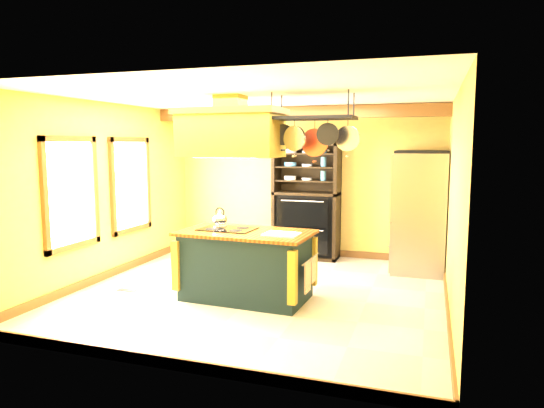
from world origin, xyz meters
The scene contains 15 objects.
floor centered at (0.00, 0.00, 0.00)m, with size 5.00×5.00×0.00m, color beige.
ceiling centered at (0.00, 0.00, 2.70)m, with size 5.00×5.00×0.00m, color white.
wall_back centered at (0.00, 2.50, 1.35)m, with size 5.00×0.02×2.70m, color #DAB950.
wall_front centered at (0.00, -2.50, 1.35)m, with size 5.00×0.02×2.70m, color #DAB950.
wall_left centered at (-2.50, 0.00, 1.35)m, with size 0.02×5.00×2.70m, color #DAB950.
wall_right centered at (2.50, 0.00, 1.35)m, with size 0.02×5.00×2.70m, color #DAB950.
ceiling_beam centered at (0.00, 1.70, 2.59)m, with size 5.00×0.15×0.20m, color brown.
window_near centered at (-2.47, -0.80, 1.40)m, with size 0.06×1.06×1.56m.
window_far centered at (-2.47, 0.60, 1.40)m, with size 0.06×1.06×1.56m.
kitchen_island centered at (-0.08, -0.33, 0.47)m, with size 1.80×1.06×1.11m.
range_hood centered at (-0.28, -0.33, 2.24)m, with size 1.38×0.78×0.80m.
pot_rack centered at (0.82, -0.32, 2.28)m, with size 1.12×0.52×0.79m.
refrigerator centered at (2.06, 1.90, 0.94)m, with size 0.83×0.99×1.93m.
hutch centered at (0.10, 2.27, 0.83)m, with size 1.19×0.54×2.10m.
floor_register centered at (-1.82, -0.54, 0.01)m, with size 0.28×0.12×0.01m, color black.
Camera 1 is at (2.23, -6.24, 2.08)m, focal length 32.00 mm.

